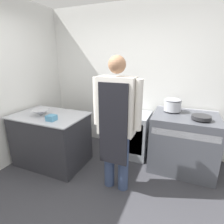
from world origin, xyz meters
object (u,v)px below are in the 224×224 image
stove (183,142)px  fridge_unit (133,134)px  mixing_bowl (41,112)px  plastic_tub (51,118)px  person_cook (116,119)px  stock_pot (173,105)px  saute_pan (201,117)px

stove → fridge_unit: size_ratio=1.23×
mixing_bowl → stove: bearing=19.3°
fridge_unit → plastic_tub: bearing=-134.3°
fridge_unit → person_cook: size_ratio=0.44×
mixing_bowl → stock_pot: bearing=24.7°
fridge_unit → plastic_tub: size_ratio=6.22×
stove → mixing_bowl: 2.34m
fridge_unit → person_cook: bearing=-87.7°
fridge_unit → person_cook: person_cook is taller
stove → saute_pan: size_ratio=3.70×
plastic_tub → person_cook: bearing=1.6°
stove → plastic_tub: (-1.84, -0.89, 0.46)m
stove → saute_pan: (0.20, -0.13, 0.50)m
mixing_bowl → saute_pan: bearing=14.8°
person_cook → saute_pan: bearing=35.4°
stove → stock_pot: (-0.22, 0.14, 0.58)m
person_cook → stock_pot: 1.17m
stove → plastic_tub: size_ratio=7.64×
fridge_unit → mixing_bowl: mixing_bowl is taller
fridge_unit → person_cook: 1.16m
person_cook → mixing_bowl: person_cook is taller
stove → plastic_tub: 2.10m
fridge_unit → stove: bearing=-7.6°
mixing_bowl → stock_pot: (1.95, 0.90, 0.11)m
person_cook → fridge_unit: bearing=92.3°
stove → stock_pot: stock_pot is taller
stove → mixing_bowl: (-2.17, -0.76, 0.46)m
person_cook → mixing_bowl: (-1.34, 0.10, -0.11)m
plastic_tub → mixing_bowl: bearing=158.4°
person_cook → saute_pan: 1.26m
person_cook → stock_pot: size_ratio=6.64×
mixing_bowl → fridge_unit: bearing=33.8°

